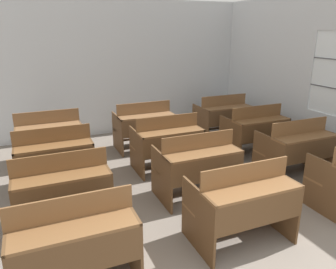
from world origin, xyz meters
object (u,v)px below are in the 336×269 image
object	(u,v)px
bench_second_left	(63,190)
bench_back_left	(49,136)
bench_third_center	(167,143)
wastepaper_bin	(228,118)
bench_front_center	(242,203)
bench_back_center	(144,126)
bench_third_left	(55,158)
bench_second_right	(296,148)
bench_third_right	(255,130)
bench_second_center	(197,165)
bench_back_right	(223,116)
bench_front_left	(74,242)

from	to	relation	value
bench_second_left	bench_back_left	size ratio (longest dim) A/B	1.00
bench_third_center	wastepaper_bin	size ratio (longest dim) A/B	3.33
bench_front_center	bench_back_center	size ratio (longest dim) A/B	1.00
bench_front_center	wastepaper_bin	bearing A→B (deg)	58.59
bench_second_left	bench_third_center	distance (m)	2.12
bench_third_left	bench_back_left	world-z (taller)	same
bench_front_center	wastepaper_bin	xyz separation A→B (m)	(2.54, 4.15, -0.32)
bench_second_right	bench_third_left	xyz separation A→B (m)	(-3.64, 1.10, 0.00)
bench_back_center	bench_third_right	bearing A→B (deg)	-31.24
bench_front_center	bench_third_left	bearing A→B (deg)	128.97
bench_second_center	wastepaper_bin	bearing A→B (deg)	50.43
wastepaper_bin	bench_back_right	bearing A→B (deg)	-130.15
bench_front_center	bench_second_right	size ratio (longest dim) A/B	1.00
bench_third_left	bench_back_center	size ratio (longest dim) A/B	1.00
bench_front_left	bench_second_left	distance (m)	1.09
bench_third_left	bench_back_left	distance (m)	1.10
bench_front_left	bench_second_center	bearing A→B (deg)	31.17
bench_third_center	bench_front_left	bearing A→B (deg)	-130.08
bench_second_center	bench_back_right	world-z (taller)	same
bench_second_center	bench_second_right	size ratio (longest dim) A/B	1.00
bench_back_left	bench_back_right	xyz separation A→B (m)	(3.62, -0.01, 0.00)
bench_back_left	bench_second_right	bearing A→B (deg)	-31.12
bench_front_left	bench_third_left	bearing A→B (deg)	89.62
bench_back_left	bench_back_right	bearing A→B (deg)	-0.16
bench_front_center	bench_second_right	distance (m)	2.16
bench_back_right	bench_front_left	bearing A→B (deg)	-137.76
bench_second_right	bench_front_center	bearing A→B (deg)	-148.61
bench_third_center	bench_back_center	bearing A→B (deg)	91.41
bench_second_left	bench_second_center	distance (m)	1.83
bench_back_right	bench_second_center	bearing A→B (deg)	-129.34
bench_second_left	bench_third_right	distance (m)	3.80
bench_third_right	bench_back_right	size ratio (longest dim) A/B	1.00
bench_second_left	wastepaper_bin	distance (m)	5.31
bench_third_left	bench_third_center	bearing A→B (deg)	-1.07
bench_third_center	bench_back_left	world-z (taller)	same
bench_front_center	bench_third_center	bearing A→B (deg)	89.44
bench_second_left	bench_third_center	world-z (taller)	same
bench_second_center	bench_third_center	size ratio (longest dim) A/B	1.00
bench_second_center	bench_third_center	distance (m)	1.06
bench_third_left	bench_third_right	distance (m)	3.64
bench_second_left	bench_third_right	xyz separation A→B (m)	(3.64, 1.09, 0.00)
bench_third_right	bench_back_left	distance (m)	3.81
bench_second_left	bench_back_center	distance (m)	2.85
bench_front_center	bench_back_left	world-z (taller)	same
bench_second_left	bench_third_center	xyz separation A→B (m)	(1.82, 1.09, 0.00)
bench_second_left	bench_front_center	bearing A→B (deg)	-31.46
bench_third_left	bench_third_center	distance (m)	1.82
bench_second_right	bench_third_right	world-z (taller)	same
bench_third_left	wastepaper_bin	bearing A→B (deg)	24.04
bench_back_center	bench_back_right	size ratio (longest dim) A/B	1.00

